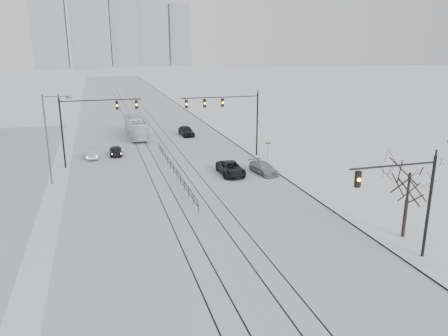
# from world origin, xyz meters

# --- Properties ---
(road) EXTENTS (22.00, 260.00, 0.02)m
(road) POSITION_xyz_m (0.00, 60.00, 0.01)
(road) COLOR silver
(road) RESTS_ON ground
(sidewalk_east) EXTENTS (5.00, 260.00, 0.16)m
(sidewalk_east) POSITION_xyz_m (13.50, 60.00, 0.08)
(sidewalk_east) COLOR silver
(sidewalk_east) RESTS_ON ground
(curb) EXTENTS (0.10, 260.00, 0.12)m
(curb) POSITION_xyz_m (11.05, 60.00, 0.06)
(curb) COLOR gray
(curb) RESTS_ON ground
(tram_rails) EXTENTS (5.30, 180.00, 0.01)m
(tram_rails) POSITION_xyz_m (-0.00, 40.00, 0.02)
(tram_rails) COLOR black
(tram_rails) RESTS_ON ground
(skyline) EXTENTS (96.00, 48.00, 72.00)m
(skyline) POSITION_xyz_m (5.02, 273.63, 30.65)
(skyline) COLOR #999DA7
(skyline) RESTS_ON ground
(traffic_mast_near) EXTENTS (6.10, 0.37, 7.00)m
(traffic_mast_near) POSITION_xyz_m (10.79, 6.00, 4.56)
(traffic_mast_near) COLOR black
(traffic_mast_near) RESTS_ON ground
(traffic_mast_ne) EXTENTS (9.60, 0.37, 8.00)m
(traffic_mast_ne) POSITION_xyz_m (8.15, 34.99, 5.76)
(traffic_mast_ne) COLOR black
(traffic_mast_ne) RESTS_ON ground
(traffic_mast_nw) EXTENTS (9.10, 0.37, 8.00)m
(traffic_mast_nw) POSITION_xyz_m (-8.52, 36.00, 5.57)
(traffic_mast_nw) COLOR black
(traffic_mast_nw) RESTS_ON ground
(street_light_west) EXTENTS (2.73, 0.25, 9.00)m
(street_light_west) POSITION_xyz_m (-12.20, 30.00, 5.21)
(street_light_west) COLOR #595B60
(street_light_west) RESTS_ON ground
(bare_tree) EXTENTS (4.40, 4.40, 6.10)m
(bare_tree) POSITION_xyz_m (13.20, 9.00, 4.49)
(bare_tree) COLOR black
(bare_tree) RESTS_ON ground
(median_fence) EXTENTS (0.06, 24.00, 1.00)m
(median_fence) POSITION_xyz_m (0.00, 30.00, 0.53)
(median_fence) COLOR black
(median_fence) RESTS_ON ground
(street_sign) EXTENTS (0.70, 0.06, 2.40)m
(street_sign) POSITION_xyz_m (11.80, 32.00, 1.61)
(street_sign) COLOR #595B60
(street_sign) RESTS_ON ground
(sedan_sb_inner) EXTENTS (1.54, 3.81, 1.29)m
(sedan_sb_inner) POSITION_xyz_m (-5.64, 40.39, 0.65)
(sedan_sb_inner) COLOR black
(sedan_sb_inner) RESTS_ON ground
(sedan_sb_outer) EXTENTS (1.41, 3.88, 1.27)m
(sedan_sb_outer) POSITION_xyz_m (-8.58, 39.60, 0.64)
(sedan_sb_outer) COLOR #BABFC2
(sedan_sb_outer) RESTS_ON ground
(sedan_nb_front) EXTENTS (2.43, 5.13, 1.42)m
(sedan_nb_front) POSITION_xyz_m (5.91, 27.99, 0.71)
(sedan_nb_front) COLOR black
(sedan_nb_front) RESTS_ON ground
(sedan_nb_right) EXTENTS (2.45, 4.56, 1.26)m
(sedan_nb_right) POSITION_xyz_m (9.48, 27.42, 0.63)
(sedan_nb_right) COLOR #94989B
(sedan_nb_right) RESTS_ON ground
(sedan_nb_far) EXTENTS (2.10, 4.60, 1.53)m
(sedan_nb_far) POSITION_xyz_m (5.52, 50.17, 0.76)
(sedan_nb_far) COLOR black
(sedan_nb_far) RESTS_ON ground
(box_truck) EXTENTS (2.83, 10.65, 2.95)m
(box_truck) POSITION_xyz_m (-2.02, 51.18, 1.47)
(box_truck) COLOR white
(box_truck) RESTS_ON ground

